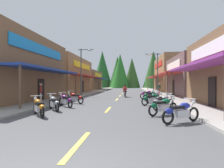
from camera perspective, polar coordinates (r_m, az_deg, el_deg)
ground at (r=26.03m, az=2.98°, el=-3.55°), size 9.02×76.45×0.10m
sidewalk_left at (r=26.96m, az=-9.29°, el=-3.18°), size 2.44×76.45×0.12m
sidewalk_right at (r=26.33m, az=15.55°, el=-3.28°), size 2.44×76.45×0.12m
centerline_dashes at (r=28.70m, az=3.28°, el=-3.08°), size 0.16×49.65×0.01m
storefront_left_nearest at (r=19.72m, az=-31.28°, el=4.29°), size 8.99×12.59×6.18m
storefront_left_middle at (r=32.10m, az=-15.03°, el=2.65°), size 8.27×13.93×6.03m
storefront_left_far at (r=46.28m, az=-9.08°, el=1.15°), size 9.46×12.58×4.75m
storefront_right_middle at (r=25.31m, az=26.53°, el=2.23°), size 8.48×9.61×5.12m
storefront_right_far at (r=37.37m, az=19.52°, el=2.97°), size 8.08×12.46×6.90m
streetlamp_left at (r=22.88m, az=-9.29°, el=5.96°), size 1.98×0.30×6.08m
streetlamp_right at (r=23.85m, az=13.81°, el=5.10°), size 1.98×0.30×5.62m
motorcycle_parked_right_0 at (r=8.14m, az=21.40°, el=-8.31°), size 1.86×1.23×1.04m
motorcycle_parked_right_1 at (r=9.80m, az=16.21°, el=-6.84°), size 1.76×1.38×1.04m
motorcycle_parked_right_2 at (r=11.96m, az=16.27°, el=-5.54°), size 1.65×1.51×1.04m
motorcycle_parked_right_3 at (r=13.94m, az=13.02°, el=-4.70°), size 1.87×1.21×1.04m
motorcycle_parked_right_4 at (r=15.74m, az=13.06°, el=-4.13°), size 1.42×1.73×1.04m
motorcycle_parked_right_5 at (r=17.87m, az=12.52°, el=-3.59°), size 1.77×1.37×1.04m
motorcycle_parked_right_6 at (r=19.77m, az=11.41°, el=-3.22°), size 1.78×1.36×1.04m
motorcycle_parked_left_0 at (r=9.88m, az=-22.65°, el=-6.79°), size 1.48×1.68×1.04m
motorcycle_parked_left_1 at (r=11.51m, az=-18.32°, el=-5.77°), size 1.42×1.73×1.04m
motorcycle_parked_left_2 at (r=12.99m, az=-14.84°, el=-5.07°), size 1.61×1.56×1.04m
motorcycle_parked_left_3 at (r=15.02m, az=-11.97°, el=-4.34°), size 1.87×1.21×1.04m
rider_cruising_lead at (r=21.55m, az=4.21°, el=-2.48°), size 0.60×2.14×1.57m
pedestrian_by_shop at (r=24.71m, az=14.94°, el=-1.30°), size 0.56×0.31×1.74m
pedestrian_browsing at (r=15.99m, az=-22.08°, el=-2.27°), size 0.39×0.52×1.70m
treeline_backdrop at (r=64.96m, az=5.83°, el=4.35°), size 27.22×14.02×13.91m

